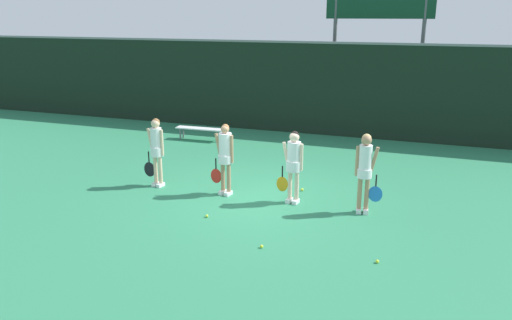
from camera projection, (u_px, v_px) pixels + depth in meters
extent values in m
plane|color=#2D7F56|center=(255.00, 198.00, 12.11)|extent=(140.00, 140.00, 0.00)
cube|color=black|center=(320.00, 90.00, 18.01)|extent=(60.00, 0.06, 3.29)
cube|color=slate|center=(322.00, 42.00, 17.54)|extent=(60.00, 0.08, 0.08)
cylinder|color=#515156|center=(334.00, 55.00, 18.77)|extent=(0.14, 0.14, 5.60)
cylinder|color=#515156|center=(421.00, 58.00, 17.76)|extent=(0.14, 0.14, 5.60)
cube|color=silver|center=(200.00, 129.00, 17.54)|extent=(1.75, 0.42, 0.04)
cylinder|color=slate|center=(220.00, 135.00, 17.52)|extent=(0.06, 0.06, 0.40)
cylinder|color=slate|center=(218.00, 137.00, 17.28)|extent=(0.06, 0.06, 0.40)
cylinder|color=slate|center=(183.00, 132.00, 17.93)|extent=(0.06, 0.06, 0.40)
cylinder|color=slate|center=(180.00, 134.00, 17.70)|extent=(0.06, 0.06, 0.40)
cylinder|color=beige|center=(160.00, 171.00, 12.83)|extent=(0.10, 0.10, 0.85)
cylinder|color=beige|center=(156.00, 170.00, 12.90)|extent=(0.10, 0.10, 0.85)
cube|color=white|center=(161.00, 185.00, 12.91)|extent=(0.14, 0.25, 0.09)
cube|color=white|center=(156.00, 184.00, 12.98)|extent=(0.14, 0.25, 0.09)
cylinder|color=white|center=(157.00, 151.00, 12.72)|extent=(0.33, 0.33, 0.24)
cylinder|color=white|center=(156.00, 141.00, 12.64)|extent=(0.28, 0.28, 0.70)
sphere|color=beige|center=(155.00, 124.00, 12.51)|extent=(0.22, 0.22, 0.22)
sphere|color=olive|center=(156.00, 122.00, 12.52)|extent=(0.20, 0.20, 0.20)
cylinder|color=beige|center=(151.00, 141.00, 12.73)|extent=(0.22, 0.10, 0.66)
cylinder|color=beige|center=(162.00, 143.00, 12.57)|extent=(0.08, 0.08, 0.66)
cylinder|color=black|center=(149.00, 157.00, 12.87)|extent=(0.03, 0.03, 0.28)
ellipsoid|color=black|center=(150.00, 169.00, 12.96)|extent=(0.32, 0.03, 0.39)
cylinder|color=tan|center=(229.00, 179.00, 12.22)|extent=(0.10, 0.10, 0.84)
cylinder|color=tan|center=(223.00, 177.00, 12.30)|extent=(0.10, 0.10, 0.84)
cube|color=white|center=(228.00, 193.00, 12.30)|extent=(0.15, 0.26, 0.09)
cube|color=white|center=(223.00, 192.00, 12.39)|extent=(0.15, 0.26, 0.09)
cylinder|color=white|center=(226.00, 159.00, 12.12)|extent=(0.36, 0.36, 0.20)
cylinder|color=white|center=(225.00, 148.00, 12.04)|extent=(0.31, 0.31, 0.71)
sphere|color=tan|center=(225.00, 129.00, 11.91)|extent=(0.20, 0.20, 0.20)
sphere|color=olive|center=(225.00, 128.00, 11.92)|extent=(0.19, 0.19, 0.19)
cylinder|color=tan|center=(219.00, 147.00, 12.14)|extent=(0.23, 0.12, 0.68)
cylinder|color=tan|center=(232.00, 149.00, 11.95)|extent=(0.08, 0.08, 0.68)
cylinder|color=black|center=(216.00, 164.00, 12.29)|extent=(0.03, 0.03, 0.27)
ellipsoid|color=red|center=(216.00, 176.00, 12.38)|extent=(0.29, 0.03, 0.37)
cylinder|color=beige|center=(297.00, 187.00, 11.69)|extent=(0.10, 0.10, 0.82)
cylinder|color=beige|center=(290.00, 185.00, 11.77)|extent=(0.10, 0.10, 0.82)
cube|color=white|center=(296.00, 202.00, 11.77)|extent=(0.14, 0.25, 0.09)
cube|color=white|center=(289.00, 200.00, 11.85)|extent=(0.14, 0.25, 0.09)
cylinder|color=white|center=(294.00, 166.00, 11.59)|extent=(0.36, 0.36, 0.24)
cylinder|color=white|center=(294.00, 156.00, 11.52)|extent=(0.31, 0.31, 0.66)
sphere|color=beige|center=(294.00, 137.00, 11.39)|extent=(0.23, 0.23, 0.23)
sphere|color=black|center=(295.00, 136.00, 11.40)|extent=(0.21, 0.21, 0.21)
cylinder|color=beige|center=(286.00, 155.00, 11.61)|extent=(0.21, 0.10, 0.63)
cylinder|color=beige|center=(301.00, 157.00, 11.45)|extent=(0.08, 0.08, 0.63)
cylinder|color=black|center=(282.00, 171.00, 11.74)|extent=(0.03, 0.03, 0.27)
ellipsoid|color=orange|center=(282.00, 184.00, 11.83)|extent=(0.28, 0.03, 0.37)
cylinder|color=tan|center=(367.00, 195.00, 11.12)|extent=(0.10, 0.10, 0.86)
cylinder|color=tan|center=(359.00, 194.00, 11.15)|extent=(0.10, 0.10, 0.86)
cube|color=white|center=(366.00, 211.00, 11.20)|extent=(0.15, 0.25, 0.09)
cube|color=white|center=(358.00, 211.00, 11.23)|extent=(0.15, 0.25, 0.09)
cylinder|color=white|center=(364.00, 173.00, 10.99)|extent=(0.33, 0.33, 0.20)
cylinder|color=white|center=(365.00, 161.00, 10.91)|extent=(0.29, 0.29, 0.71)
sphere|color=tan|center=(367.00, 140.00, 10.78)|extent=(0.23, 0.23, 0.23)
sphere|color=#D8B772|center=(367.00, 139.00, 10.79)|extent=(0.21, 0.21, 0.21)
cylinder|color=tan|center=(374.00, 162.00, 10.88)|extent=(0.22, 0.11, 0.67)
cylinder|color=tan|center=(357.00, 161.00, 10.95)|extent=(0.08, 0.08, 0.67)
cylinder|color=black|center=(376.00, 181.00, 10.97)|extent=(0.03, 0.03, 0.27)
ellipsoid|color=blue|center=(375.00, 194.00, 11.06)|extent=(0.31, 0.03, 0.37)
sphere|color=#CCE033|center=(302.00, 190.00, 12.59)|extent=(0.07, 0.07, 0.07)
sphere|color=#CCE033|center=(207.00, 216.00, 10.97)|extent=(0.07, 0.07, 0.07)
sphere|color=#CCE033|center=(279.00, 179.00, 13.42)|extent=(0.07, 0.07, 0.07)
sphere|color=#CCE033|center=(377.00, 261.00, 8.96)|extent=(0.06, 0.06, 0.06)
sphere|color=#CCE033|center=(262.00, 246.00, 9.53)|extent=(0.07, 0.07, 0.07)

